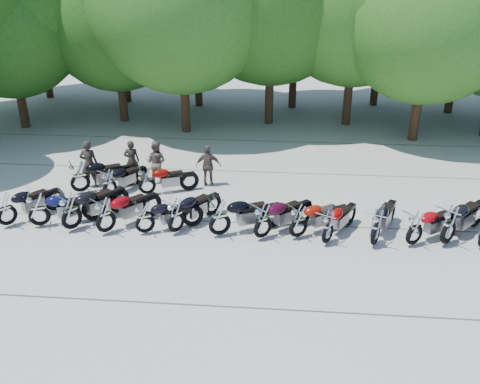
# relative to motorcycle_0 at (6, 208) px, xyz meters

# --- Properties ---
(ground) EXTENTS (90.00, 90.00, 0.00)m
(ground) POSITION_rel_motorcycle_0_xyz_m (7.41, -0.60, -0.65)
(ground) COLOR gray
(ground) RESTS_ON ground
(tree_1) EXTENTS (6.97, 6.97, 8.55)m
(tree_1) POSITION_rel_motorcycle_0_xyz_m (-4.63, 10.64, 4.41)
(tree_1) COLOR #3A2614
(tree_1) RESTS_ON ground
(tree_2) EXTENTS (7.31, 7.31, 8.97)m
(tree_2) POSITION_rel_motorcycle_0_xyz_m (0.15, 12.24, 4.66)
(tree_2) COLOR #3A2614
(tree_2) RESTS_ON ground
(tree_6) EXTENTS (8.00, 8.00, 9.82)m
(tree_6) POSITION_rel_motorcycle_0_xyz_m (14.96, 10.22, 5.16)
(tree_6) COLOR #3A2614
(tree_6) RESTS_ON ground
(tree_9) EXTENTS (7.59, 7.59, 9.32)m
(tree_9) POSITION_rel_motorcycle_0_xyz_m (-6.12, 16.99, 4.87)
(tree_9) COLOR #3A2614
(tree_9) RESTS_ON ground
(tree_10) EXTENTS (7.78, 7.78, 9.55)m
(tree_10) POSITION_rel_motorcycle_0_xyz_m (-0.88, 16.37, 5.01)
(tree_10) COLOR #3A2614
(tree_10) RESTS_ON ground
(tree_11) EXTENTS (7.56, 7.56, 9.28)m
(tree_11) POSITION_rel_motorcycle_0_xyz_m (3.64, 15.83, 4.85)
(tree_11) COLOR #3A2614
(tree_11) RESTS_ON ground
(tree_12) EXTENTS (7.88, 7.88, 9.67)m
(tree_12) POSITION_rel_motorcycle_0_xyz_m (9.21, 15.87, 5.07)
(tree_12) COLOR #3A2614
(tree_12) RESTS_ON ground
(tree_14) EXTENTS (8.02, 8.02, 9.84)m
(tree_14) POSITION_rel_motorcycle_0_xyz_m (18.09, 15.49, 5.18)
(tree_14) COLOR #3A2614
(tree_14) RESTS_ON ground
(motorcycle_0) EXTENTS (1.93, 2.26, 1.30)m
(motorcycle_0) POSITION_rel_motorcycle_0_xyz_m (0.00, 0.00, 0.00)
(motorcycle_0) COLOR black
(motorcycle_0) RESTS_ON ground
(motorcycle_1) EXTENTS (2.45, 1.51, 1.33)m
(motorcycle_1) POSITION_rel_motorcycle_0_xyz_m (1.06, 0.04, 0.01)
(motorcycle_1) COLOR #0C0E36
(motorcycle_1) RESTS_ON ground
(motorcycle_2) EXTENTS (2.09, 2.47, 1.41)m
(motorcycle_2) POSITION_rel_motorcycle_0_xyz_m (2.17, -0.08, 0.06)
(motorcycle_2) COLOR black
(motorcycle_2) RESTS_ON ground
(motorcycle_3) EXTENTS (2.09, 2.31, 1.36)m
(motorcycle_3) POSITION_rel_motorcycle_0_xyz_m (3.31, -0.19, 0.03)
(motorcycle_3) COLOR maroon
(motorcycle_3) RESTS_ON ground
(motorcycle_4) EXTENTS (2.21, 1.53, 1.21)m
(motorcycle_4) POSITION_rel_motorcycle_0_xyz_m (4.53, -0.13, -0.04)
(motorcycle_4) COLOR black
(motorcycle_4) RESTS_ON ground
(motorcycle_5) EXTENTS (1.90, 2.30, 1.31)m
(motorcycle_5) POSITION_rel_motorcycle_0_xyz_m (5.49, 0.02, 0.00)
(motorcycle_5) COLOR black
(motorcycle_5) RESTS_ON ground
(motorcycle_6) EXTENTS (2.56, 1.77, 1.40)m
(motorcycle_6) POSITION_rel_motorcycle_0_xyz_m (6.87, -0.08, 0.05)
(motorcycle_6) COLOR black
(motorcycle_6) RESTS_ON ground
(motorcycle_7) EXTENTS (2.24, 2.14, 1.34)m
(motorcycle_7) POSITION_rel_motorcycle_0_xyz_m (8.20, -0.13, 0.02)
(motorcycle_7) COLOR black
(motorcycle_7) RESTS_ON ground
(motorcycle_8) EXTENTS (2.26, 1.81, 1.27)m
(motorcycle_8) POSITION_rel_motorcycle_0_xyz_m (9.28, 0.01, -0.01)
(motorcycle_8) COLOR #8D1205
(motorcycle_8) RESTS_ON ground
(motorcycle_9) EXTENTS (1.68, 2.20, 1.22)m
(motorcycle_9) POSITION_rel_motorcycle_0_xyz_m (10.15, -0.27, -0.04)
(motorcycle_9) COLOR #8E0505
(motorcycle_9) RESTS_ON ground
(motorcycle_10) EXTENTS (1.62, 2.41, 1.32)m
(motorcycle_10) POSITION_rel_motorcycle_0_xyz_m (11.56, -0.25, 0.01)
(motorcycle_10) COLOR black
(motorcycle_10) RESTS_ON ground
(motorcycle_11) EXTENTS (2.24, 1.83, 1.27)m
(motorcycle_11) POSITION_rel_motorcycle_0_xyz_m (12.71, -0.16, -0.02)
(motorcycle_11) COLOR #98050B
(motorcycle_11) RESTS_ON ground
(motorcycle_12) EXTENTS (2.34, 2.41, 1.45)m
(motorcycle_12) POSITION_rel_motorcycle_0_xyz_m (13.71, -0.02, 0.08)
(motorcycle_12) COLOR black
(motorcycle_12) RESTS_ON ground
(motorcycle_14) EXTENTS (2.52, 1.90, 1.40)m
(motorcycle_14) POSITION_rel_motorcycle_0_xyz_m (1.37, 2.73, 0.05)
(motorcycle_14) COLOR black
(motorcycle_14) RESTS_ON ground
(motorcycle_15) EXTENTS (1.66, 2.14, 1.20)m
(motorcycle_15) POSITION_rel_motorcycle_0_xyz_m (2.55, 2.47, -0.05)
(motorcycle_15) COLOR black
(motorcycle_15) RESTS_ON ground
(motorcycle_16) EXTENTS (2.26, 1.46, 1.23)m
(motorcycle_16) POSITION_rel_motorcycle_0_xyz_m (3.86, 2.76, -0.04)
(motorcycle_16) COLOR #780A04
(motorcycle_16) RESTS_ON ground
(rider_0) EXTENTS (0.70, 0.48, 1.85)m
(rider_0) POSITION_rel_motorcycle_0_xyz_m (1.53, 3.37, 0.27)
(rider_0) COLOR black
(rider_0) RESTS_ON ground
(rider_1) EXTENTS (0.93, 0.79, 1.69)m
(rider_1) POSITION_rel_motorcycle_0_xyz_m (3.93, 3.96, 0.19)
(rider_1) COLOR brown
(rider_1) RESTS_ON ground
(rider_2) EXTENTS (0.98, 0.47, 1.62)m
(rider_2) POSITION_rel_motorcycle_0_xyz_m (5.96, 3.84, 0.16)
(rider_2) COLOR #4E4138
(rider_2) RESTS_ON ground
(rider_3) EXTENTS (0.64, 0.48, 1.62)m
(rider_3) POSITION_rel_motorcycle_0_xyz_m (2.93, 4.14, 0.16)
(rider_3) COLOR black
(rider_3) RESTS_ON ground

